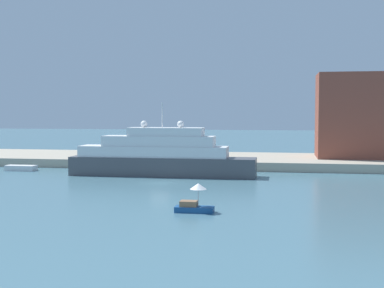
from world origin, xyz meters
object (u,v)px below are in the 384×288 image
Objects in this scene: work_barge at (21,168)px; person_figure at (124,153)px; parked_car at (111,152)px; mooring_bollard at (183,159)px; harbor_building at (364,116)px; large_yacht at (160,157)px; small_motorboat at (194,202)px.

person_figure reaches higher than work_barge.
parked_car is 4.88m from person_figure.
parked_car reaches higher than mooring_bollard.
work_barge is 17.69m from parked_car.
work_barge is 59.95m from harbor_building.
large_yacht is 21.36m from parked_car.
harbor_building reaches higher than large_yacht.
large_yacht is at bearing -53.93° from person_figure.
parked_car reaches higher than work_barge.
small_motorboat is 0.84× the size of parked_car.
parked_car is at bearing 128.49° from large_yacht.
parked_car is 17.18m from mooring_bollard.
person_figure reaches higher than mooring_bollard.
small_motorboat reaches higher than mooring_bollard.
large_yacht reaches higher than mooring_bollard.
large_yacht is 16.54m from person_figure.
large_yacht is at bearing 109.86° from small_motorboat.
harbor_building reaches higher than small_motorboat.
large_yacht is at bearing -147.77° from harbor_building.
mooring_bollard is at bearing -21.57° from person_figure.
mooring_bollard is (-8.00, 36.24, 0.80)m from small_motorboat.
large_yacht reaches higher than work_barge.
large_yacht is at bearing -51.51° from parked_car.
mooring_bollard reaches higher than work_barge.
small_motorboat reaches higher than work_barge.
harbor_building is at bearing 32.23° from large_yacht.
parked_car is 7.28× the size of mooring_bollard.
parked_car is at bearing 152.39° from mooring_bollard.
person_figure is at bearing -43.30° from parked_car.
large_yacht is at bearing -102.47° from mooring_bollard.
large_yacht is 38.88m from harbor_building.
harbor_building is at bearing 21.01° from mooring_bollard.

